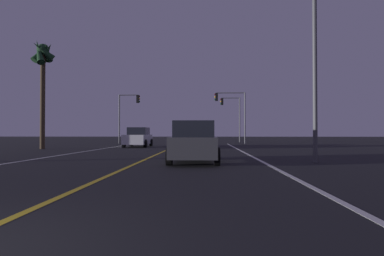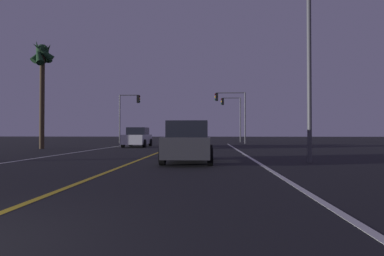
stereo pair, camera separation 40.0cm
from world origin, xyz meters
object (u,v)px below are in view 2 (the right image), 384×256
object	(u,v)px
traffic_light_near_right	(231,106)
traffic_light_near_left	(129,108)
car_oncoming	(138,137)
traffic_light_far_right	(231,109)
car_ahead_far	(194,138)
palm_tree_left_mid	(42,62)
street_lamp_right_near	(298,43)
car_lead_same_lane	(189,142)

from	to	relation	value
traffic_light_near_right	traffic_light_near_left	distance (m)	11.63
car_oncoming	traffic_light_far_right	xyz separation A→B (m)	(9.15, 13.98, 3.45)
car_ahead_far	traffic_light_far_right	bearing A→B (deg)	-15.02
traffic_light_near_right	palm_tree_left_mid	distance (m)	19.73
traffic_light_near_right	street_lamp_right_near	world-z (taller)	street_lamp_right_near
traffic_light_near_left	car_ahead_far	bearing A→B (deg)	-51.24
traffic_light_near_right	palm_tree_left_mid	bearing A→B (deg)	38.98
car_oncoming	street_lamp_right_near	world-z (taller)	street_lamp_right_near
traffic_light_near_left	palm_tree_left_mid	world-z (taller)	palm_tree_left_mid
traffic_light_near_left	traffic_light_near_right	bearing A→B (deg)	0.00
traffic_light_near_left	car_lead_same_lane	bearing A→B (deg)	-69.73
traffic_light_near_left	palm_tree_left_mid	xyz separation A→B (m)	(-3.60, -12.32, 2.55)
street_lamp_right_near	car_ahead_far	bearing A→B (deg)	-68.63
traffic_light_near_right	car_lead_same_lane	bearing A→B (deg)	81.81
car_lead_same_lane	street_lamp_right_near	distance (m)	6.14
car_lead_same_lane	car_ahead_far	bearing A→B (deg)	1.87
traffic_light_far_right	street_lamp_right_near	world-z (taller)	street_lamp_right_near
car_ahead_far	palm_tree_left_mid	world-z (taller)	palm_tree_left_mid
palm_tree_left_mid	street_lamp_right_near	bearing A→B (deg)	-31.87
car_lead_same_lane	traffic_light_near_left	xyz separation A→B (m)	(-8.37, 22.66, 3.30)
car_lead_same_lane	street_lamp_right_near	xyz separation A→B (m)	(4.55, 0.07, 4.12)
street_lamp_right_near	traffic_light_near_left	bearing A→B (deg)	-60.24
traffic_light_near_left	traffic_light_far_right	bearing A→B (deg)	24.47
street_lamp_right_near	car_lead_same_lane	bearing A→B (deg)	0.94
traffic_light_near_left	traffic_light_far_right	distance (m)	13.28
traffic_light_near_right	traffic_light_near_left	size ratio (longest dim) A/B	1.03
car_lead_same_lane	palm_tree_left_mid	xyz separation A→B (m)	(-11.97, 10.34, 5.85)
street_lamp_right_near	palm_tree_left_mid	distance (m)	19.52
car_oncoming	palm_tree_left_mid	xyz separation A→B (m)	(-6.53, -3.84, 5.85)
traffic_light_near_right	traffic_light_far_right	size ratio (longest dim) A/B	1.00
car_ahead_far	palm_tree_left_mid	size ratio (longest dim) A/B	0.50
car_lead_same_lane	traffic_light_far_right	bearing A→B (deg)	-7.52
car_lead_same_lane	car_ahead_far	size ratio (longest dim) A/B	1.00
car_oncoming	traffic_light_near_right	size ratio (longest dim) A/B	0.74
car_lead_same_lane	palm_tree_left_mid	size ratio (longest dim) A/B	0.50
car_oncoming	palm_tree_left_mid	bearing A→B (deg)	-59.55
street_lamp_right_near	car_oncoming	bearing A→B (deg)	-54.71
street_lamp_right_near	traffic_light_near_right	bearing A→B (deg)	-86.74
car_oncoming	car_lead_same_lane	bearing A→B (deg)	20.97
car_ahead_far	traffic_light_near_right	size ratio (longest dim) A/B	0.74
car_oncoming	street_lamp_right_near	distance (m)	17.76
street_lamp_right_near	palm_tree_left_mid	size ratio (longest dim) A/B	0.91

